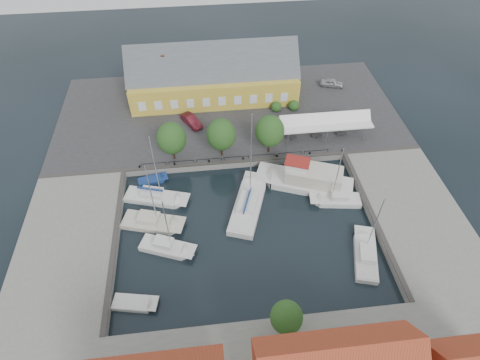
% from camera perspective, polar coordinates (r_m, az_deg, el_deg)
% --- Properties ---
extents(ground, '(140.00, 140.00, 0.00)m').
position_cam_1_polar(ground, '(52.40, 0.76, -5.80)').
color(ground, black).
rests_on(ground, ground).
extents(north_quay, '(56.00, 26.00, 1.00)m').
position_cam_1_polar(north_quay, '(68.77, -1.66, 9.48)').
color(north_quay, '#2D2D30').
rests_on(north_quay, ground).
extents(west_quay, '(12.00, 24.00, 1.00)m').
position_cam_1_polar(west_quay, '(53.53, -23.30, -8.79)').
color(west_quay, slate).
rests_on(west_quay, ground).
extents(east_quay, '(12.00, 24.00, 1.00)m').
position_cam_1_polar(east_quay, '(57.10, 23.59, -4.57)').
color(east_quay, slate).
rests_on(east_quay, ground).
extents(quay_edge_fittings, '(56.00, 24.72, 0.40)m').
position_cam_1_polar(quay_edge_fittings, '(54.69, 0.17, -1.25)').
color(quay_edge_fittings, '#383533').
rests_on(quay_edge_fittings, north_quay).
extents(warehouse, '(28.56, 14.00, 9.55)m').
position_cam_1_polar(warehouse, '(70.95, -4.32, 14.41)').
color(warehouse, gold).
rests_on(warehouse, north_quay).
extents(tent_canopy, '(14.00, 4.00, 2.83)m').
position_cam_1_polar(tent_canopy, '(62.71, 12.01, 7.98)').
color(tent_canopy, white).
rests_on(tent_canopy, north_quay).
extents(quay_trees, '(18.20, 4.20, 6.30)m').
position_cam_1_polar(quay_trees, '(57.28, -2.70, 6.47)').
color(quay_trees, black).
rests_on(quay_trees, north_quay).
extents(car_silver, '(4.44, 2.82, 1.41)m').
position_cam_1_polar(car_silver, '(76.15, 12.94, 13.31)').
color(car_silver, '#B0B3B8').
rests_on(car_silver, north_quay).
extents(car_red, '(3.62, 4.68, 1.48)m').
position_cam_1_polar(car_red, '(65.46, -6.93, 8.37)').
color(car_red, '#54131E').
rests_on(car_red, north_quay).
extents(center_sailboat, '(6.84, 11.57, 15.08)m').
position_cam_1_polar(center_sailboat, '(53.57, 1.16, -3.68)').
color(center_sailboat, silver).
rests_on(center_sailboat, ground).
extents(trawler, '(14.01, 8.67, 5.00)m').
position_cam_1_polar(trawler, '(56.69, 9.68, -0.04)').
color(trawler, silver).
rests_on(trawler, ground).
extents(east_boat_a, '(7.16, 3.25, 10.02)m').
position_cam_1_polar(east_boat_a, '(55.87, 13.53, -2.84)').
color(east_boat_a, silver).
rests_on(east_boat_a, ground).
extents(east_boat_c, '(4.56, 8.23, 10.25)m').
position_cam_1_polar(east_boat_c, '(51.12, 17.39, -10.27)').
color(east_boat_c, silver).
rests_on(east_boat_c, ground).
extents(west_boat_a, '(9.11, 4.91, 11.71)m').
position_cam_1_polar(west_boat_a, '(55.81, -11.93, -2.51)').
color(west_boat_a, silver).
rests_on(west_boat_a, ground).
extents(west_boat_b, '(8.45, 4.90, 11.09)m').
position_cam_1_polar(west_boat_b, '(53.02, -12.40, -6.02)').
color(west_boat_b, beige).
rests_on(west_boat_b, ground).
extents(west_boat_c, '(7.20, 4.61, 9.61)m').
position_cam_1_polar(west_boat_c, '(50.32, -10.40, -9.48)').
color(west_boat_c, silver).
rests_on(west_boat_c, ground).
extents(launch_sw, '(5.23, 2.80, 0.98)m').
position_cam_1_polar(launch_sw, '(47.32, -14.75, -16.68)').
color(launch_sw, silver).
rests_on(launch_sw, ground).
extents(launch_nw, '(4.44, 2.56, 0.88)m').
position_cam_1_polar(launch_nw, '(58.45, -12.34, -0.12)').
color(launch_nw, navy).
rests_on(launch_nw, ground).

